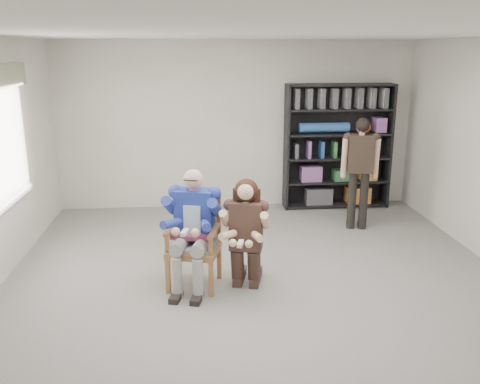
{
  "coord_description": "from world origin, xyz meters",
  "views": [
    {
      "loc": [
        -0.7,
        -5.03,
        2.64
      ],
      "look_at": [
        -0.2,
        0.6,
        1.05
      ],
      "focal_mm": 38.0,
      "sensor_mm": 36.0,
      "label": 1
    }
  ],
  "objects_px": {
    "armchair": "(194,242)",
    "bookshelf": "(338,147)",
    "standing_man": "(359,175)",
    "kneeling_woman": "(246,236)",
    "seated_man": "(193,229)"
  },
  "relations": [
    {
      "from": "armchair",
      "to": "bookshelf",
      "type": "distance_m",
      "value": 3.83
    },
    {
      "from": "bookshelf",
      "to": "standing_man",
      "type": "relative_size",
      "value": 1.24
    },
    {
      "from": "kneeling_woman",
      "to": "standing_man",
      "type": "relative_size",
      "value": 0.75
    },
    {
      "from": "armchair",
      "to": "bookshelf",
      "type": "relative_size",
      "value": 0.51
    },
    {
      "from": "armchair",
      "to": "kneeling_woman",
      "type": "xyz_separation_m",
      "value": [
        0.58,
        -0.12,
        0.1
      ]
    },
    {
      "from": "standing_man",
      "to": "bookshelf",
      "type": "bearing_deg",
      "value": 101.84
    },
    {
      "from": "standing_man",
      "to": "kneeling_woman",
      "type": "bearing_deg",
      "value": -124.53
    },
    {
      "from": "armchair",
      "to": "seated_man",
      "type": "relative_size",
      "value": 0.77
    },
    {
      "from": "kneeling_woman",
      "to": "bookshelf",
      "type": "height_order",
      "value": "bookshelf"
    },
    {
      "from": "armchair",
      "to": "seated_man",
      "type": "xyz_separation_m",
      "value": [
        0.0,
        0.0,
        0.16
      ]
    },
    {
      "from": "seated_man",
      "to": "bookshelf",
      "type": "bearing_deg",
      "value": 63.86
    },
    {
      "from": "kneeling_woman",
      "to": "standing_man",
      "type": "distance_m",
      "value": 2.67
    },
    {
      "from": "armchair",
      "to": "standing_man",
      "type": "xyz_separation_m",
      "value": [
        2.47,
        1.75,
        0.31
      ]
    },
    {
      "from": "kneeling_woman",
      "to": "bookshelf",
      "type": "distance_m",
      "value": 3.58
    },
    {
      "from": "seated_man",
      "to": "bookshelf",
      "type": "relative_size",
      "value": 0.66
    }
  ]
}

